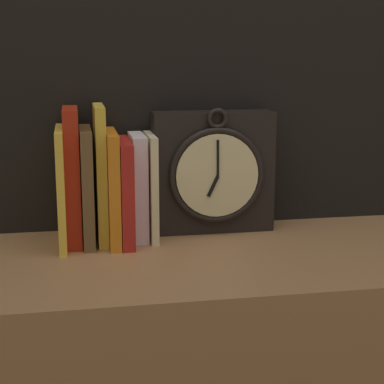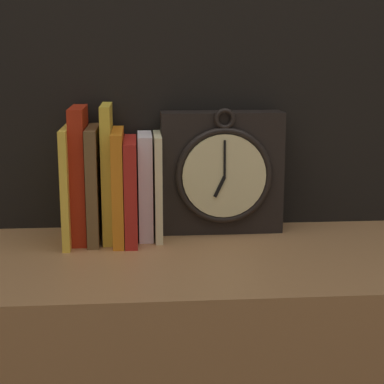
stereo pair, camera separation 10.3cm
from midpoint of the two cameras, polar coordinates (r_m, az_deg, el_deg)
wall_back at (r=1.23m, az=1.62°, el=15.68°), size 6.00×0.05×2.60m
clock at (r=1.18m, az=5.16°, el=1.73°), size 0.22×0.08×0.23m
book_slot0_yellow at (r=1.13m, az=-8.38°, el=0.64°), size 0.01×0.15×0.20m
book_slot1_red at (r=1.14m, az=-7.40°, el=1.59°), size 0.03×0.13×0.24m
book_slot2_brown at (r=1.14m, az=-6.16°, el=0.71°), size 0.02×0.14×0.20m
book_slot3_yellow at (r=1.14m, az=-4.95°, el=1.74°), size 0.02×0.13×0.24m
book_slot4_orange at (r=1.13m, az=-3.97°, el=0.55°), size 0.02×0.15×0.20m
book_slot5_red at (r=1.13m, az=-2.87°, el=0.18°), size 0.02×0.15×0.18m
book_slot6_white at (r=1.15m, az=-1.62°, el=0.56°), size 0.03×0.11×0.19m
book_slot7_cream at (r=1.15m, az=-0.50°, el=0.55°), size 0.01×0.12×0.19m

